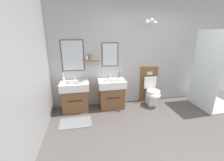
{
  "coord_description": "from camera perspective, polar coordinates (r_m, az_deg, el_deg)",
  "views": [
    {
      "loc": [
        -1.54,
        -1.97,
        1.89
      ],
      "look_at": [
        -0.88,
        1.4,
        0.79
      ],
      "focal_mm": 24.35,
      "sensor_mm": 36.0,
      "label": 1
    }
  ],
  "objects": [
    {
      "name": "toothbrush_cup",
      "position": [
        3.93,
        -17.73,
        0.79
      ],
      "size": [
        0.07,
        0.07,
        0.2
      ],
      "color": "silver",
      "rests_on": "vanity_sink_left"
    },
    {
      "name": "vanity_sink_right",
      "position": [
        3.93,
        -0.17,
        -4.66
      ],
      "size": [
        0.68,
        0.5,
        0.74
      ],
      "color": "brown",
      "rests_on": "ground"
    },
    {
      "name": "bath_mat",
      "position": [
        3.53,
        -13.5,
        -15.12
      ],
      "size": [
        0.68,
        0.44,
        0.01
      ],
      "primitive_type": "cube",
      "color": "slate",
      "rests_on": "ground"
    },
    {
      "name": "shower_tray",
      "position": [
        4.7,
        32.96,
        -3.59
      ],
      "size": [
        0.93,
        0.89,
        1.95
      ],
      "color": "white",
      "rests_on": "ground"
    },
    {
      "name": "toilet",
      "position": [
        4.28,
        14.32,
        -3.58
      ],
      "size": [
        0.48,
        0.63,
        1.0
      ],
      "color": "brown",
      "rests_on": "ground"
    },
    {
      "name": "soap_dispenser",
      "position": [
        4.02,
        3.1,
        2.36
      ],
      "size": [
        0.06,
        0.06,
        0.2
      ],
      "color": "gray",
      "rests_on": "vanity_sink_right"
    },
    {
      "name": "wall_back",
      "position": [
        4.17,
        10.62,
        10.0
      ],
      "size": [
        4.92,
        0.65,
        2.7
      ],
      "color": "#A8A8AA",
      "rests_on": "ground"
    },
    {
      "name": "vanity_sink_left",
      "position": [
        3.88,
        -13.62,
        -5.52
      ],
      "size": [
        0.68,
        0.5,
        0.74
      ],
      "color": "brown",
      "rests_on": "ground"
    },
    {
      "name": "wall_left",
      "position": [
        2.22,
        -33.51,
        0.62
      ],
      "size": [
        0.12,
        3.87,
        2.7
      ],
      "primitive_type": "cube",
      "color": "#A8A8AA",
      "rests_on": "ground"
    },
    {
      "name": "ground_plane",
      "position": [
        3.16,
        22.62,
        -21.69
      ],
      "size": [
        6.12,
        5.07,
        0.1
      ],
      "primitive_type": "cube",
      "color": "#4C4744",
      "rests_on": "ground"
    },
    {
      "name": "tap_on_left_sink",
      "position": [
        3.92,
        -13.97,
        1.23
      ],
      "size": [
        0.03,
        0.13,
        0.11
      ],
      "color": "silver",
      "rests_on": "vanity_sink_left"
    },
    {
      "name": "tap_on_right_sink",
      "position": [
        3.97,
        -0.68,
        1.98
      ],
      "size": [
        0.03,
        0.13,
        0.11
      ],
      "color": "silver",
      "rests_on": "vanity_sink_right"
    }
  ]
}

